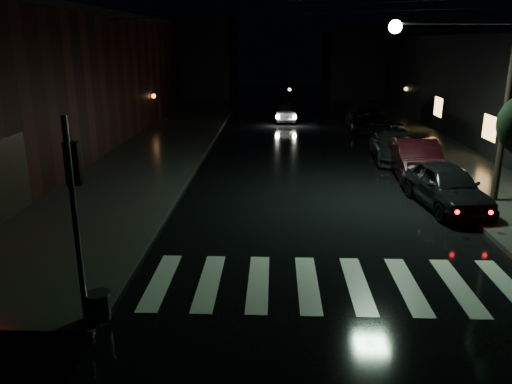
# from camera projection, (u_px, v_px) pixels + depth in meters

# --- Properties ---
(ground) EXTENTS (120.00, 120.00, 0.00)m
(ground) POSITION_uv_depth(u_px,v_px,m) (207.00, 292.00, 11.72)
(ground) COLOR black
(ground) RESTS_ON ground
(sidewalk_left) EXTENTS (6.00, 44.00, 0.15)m
(sidewalk_left) POSITION_uv_depth(u_px,v_px,m) (145.00, 156.00, 25.26)
(sidewalk_left) COLOR #282826
(sidewalk_left) RESTS_ON ground
(sidewalk_right) EXTENTS (4.00, 44.00, 0.15)m
(sidewalk_right) POSITION_uv_depth(u_px,v_px,m) (444.00, 158.00, 24.72)
(sidewalk_right) COLOR #282826
(sidewalk_right) RESTS_ON ground
(building_left) EXTENTS (10.00, 36.00, 7.00)m
(building_left) POSITION_uv_depth(u_px,v_px,m) (20.00, 83.00, 26.43)
(building_left) COLOR black
(building_left) RESTS_ON ground
(building_far_left) EXTENTS (14.00, 10.00, 8.00)m
(building_far_left) POSITION_uv_depth(u_px,v_px,m) (169.00, 57.00, 53.93)
(building_far_left) COLOR black
(building_far_left) RESTS_ON ground
(building_far_right) EXTENTS (14.00, 10.00, 7.00)m
(building_far_right) POSITION_uv_depth(u_px,v_px,m) (392.00, 62.00, 53.21)
(building_far_right) COLOR black
(building_far_right) RESTS_ON ground
(crosswalk) EXTENTS (9.00, 3.00, 0.01)m
(crosswalk) POSITION_uv_depth(u_px,v_px,m) (332.00, 284.00, 12.08)
(crosswalk) COLOR beige
(crosswalk) RESTS_ON ground
(signal_pole_corner) EXTENTS (0.68, 0.61, 4.20)m
(signal_pole_corner) POSITION_uv_depth(u_px,v_px,m) (88.00, 256.00, 9.95)
(signal_pole_corner) COLOR slate
(signal_pole_corner) RESTS_ON ground
(utility_pole) EXTENTS (4.92, 0.44, 8.00)m
(utility_pole) POSITION_uv_depth(u_px,v_px,m) (492.00, 74.00, 16.75)
(utility_pole) COLOR black
(utility_pole) RESTS_ON ground
(parked_car_a) EXTENTS (2.36, 4.75, 1.55)m
(parked_car_a) POSITION_uv_depth(u_px,v_px,m) (446.00, 186.00, 17.48)
(parked_car_a) COLOR black
(parked_car_a) RESTS_ON ground
(parked_car_b) EXTENTS (2.08, 5.06, 1.63)m
(parked_car_b) POSITION_uv_depth(u_px,v_px,m) (416.00, 159.00, 21.23)
(parked_car_b) COLOR black
(parked_car_b) RESTS_ON ground
(parked_car_c) EXTENTS (2.38, 5.16, 1.46)m
(parked_car_c) POSITION_uv_depth(u_px,v_px,m) (394.00, 145.00, 24.61)
(parked_car_c) COLOR black
(parked_car_c) RESTS_ON ground
(parked_car_d) EXTENTS (2.68, 5.42, 1.48)m
(parked_car_d) POSITION_uv_depth(u_px,v_px,m) (368.00, 120.00, 32.27)
(parked_car_d) COLOR black
(parked_car_d) RESTS_ON ground
(oncoming_car) EXTENTS (1.50, 3.95, 1.29)m
(oncoming_car) POSITION_uv_depth(u_px,v_px,m) (287.00, 113.00, 36.24)
(oncoming_car) COLOR black
(oncoming_car) RESTS_ON ground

